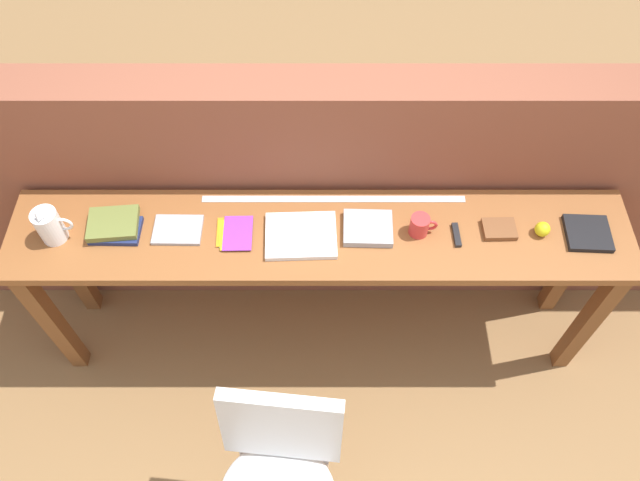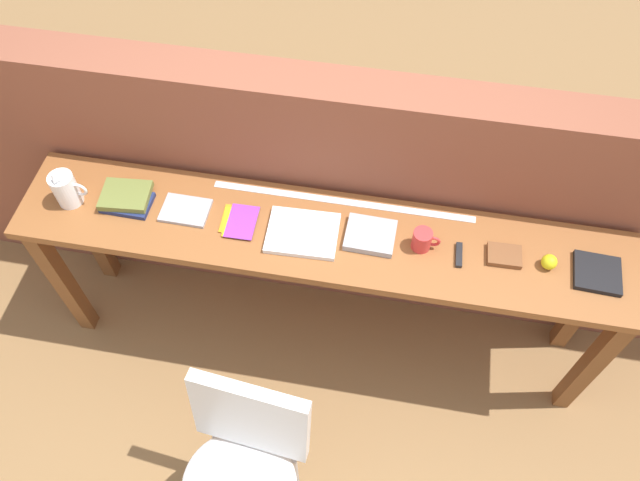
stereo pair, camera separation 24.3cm
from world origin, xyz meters
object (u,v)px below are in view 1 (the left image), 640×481
object	(u,v)px
book_open_centre	(301,236)
multitool_folded	(456,235)
chair_white_moulded	(280,473)
book_repair_rightmost	(588,233)
mug	(420,225)
leather_journal_brown	(499,229)
pitcher_white	(50,226)
pamphlet_pile_colourful	(234,233)
sports_ball_small	(542,229)
magazine_cycling	(178,230)
book_stack_leftmost	(114,227)

from	to	relation	value
book_open_centre	multitool_folded	distance (m)	0.62
chair_white_moulded	book_repair_rightmost	bearing A→B (deg)	34.32
mug	book_repair_rightmost	distance (m)	0.67
multitool_folded	leather_journal_brown	bearing A→B (deg)	8.36
pitcher_white	book_open_centre	size ratio (longest dim) A/B	0.66
pamphlet_pile_colourful	pitcher_white	bearing A→B (deg)	-178.82
leather_journal_brown	mug	bearing A→B (deg)	179.59
pitcher_white	sports_ball_small	size ratio (longest dim) A/B	3.05
pamphlet_pile_colourful	book_repair_rightmost	world-z (taller)	book_repair_rightmost
magazine_cycling	book_repair_rightmost	bearing A→B (deg)	0.09
chair_white_moulded	multitool_folded	xyz separation A→B (m)	(0.69, 0.82, 0.36)
leather_journal_brown	sports_ball_small	bearing A→B (deg)	-5.83
mug	magazine_cycling	bearing A→B (deg)	179.70
pitcher_white	book_repair_rightmost	xyz separation A→B (m)	(2.10, 0.01, -0.07)
pitcher_white	sports_ball_small	bearing A→B (deg)	0.49
magazine_cycling	chair_white_moulded	bearing A→B (deg)	-63.15
book_stack_leftmost	book_repair_rightmost	world-z (taller)	book_stack_leftmost
book_open_centre	multitool_folded	size ratio (longest dim) A/B	2.54
chair_white_moulded	pamphlet_pile_colourful	bearing A→B (deg)	102.76
magazine_cycling	leather_journal_brown	bearing A→B (deg)	0.76
book_stack_leftmost	pamphlet_pile_colourful	bearing A→B (deg)	-2.37
multitool_folded	book_repair_rightmost	bearing A→B (deg)	0.69
multitool_folded	chair_white_moulded	bearing A→B (deg)	-130.10
magazine_cycling	sports_ball_small	size ratio (longest dim) A/B	3.20
book_stack_leftmost	multitool_folded	bearing A→B (deg)	-1.28
magazine_cycling	multitool_folded	world-z (taller)	same
mug	multitool_folded	bearing A→B (deg)	-7.75
magazine_cycling	pamphlet_pile_colourful	distance (m)	0.23
pamphlet_pile_colourful	mug	world-z (taller)	mug
book_stack_leftmost	chair_white_moulded	bearing A→B (deg)	-52.03
magazine_cycling	pitcher_white	bearing A→B (deg)	-175.79
book_stack_leftmost	book_open_centre	distance (m)	0.74
magazine_cycling	book_repair_rightmost	distance (m)	1.63
book_open_centre	multitool_folded	xyz separation A→B (m)	(0.62, 0.01, -0.00)
magazine_cycling	mug	size ratio (longest dim) A/B	1.75
book_open_centre	mug	xyz separation A→B (m)	(0.47, 0.03, 0.03)
chair_white_moulded	sports_ball_small	xyz separation A→B (m)	(1.03, 0.83, 0.38)
chair_white_moulded	magazine_cycling	world-z (taller)	magazine_cycling
pamphlet_pile_colourful	book_open_centre	size ratio (longest dim) A/B	0.60
sports_ball_small	book_repair_rightmost	size ratio (longest dim) A/B	0.35
book_stack_leftmost	book_repair_rightmost	size ratio (longest dim) A/B	1.21
multitool_folded	leather_journal_brown	distance (m)	0.17
book_stack_leftmost	leather_journal_brown	bearing A→B (deg)	-0.18
pitcher_white	book_repair_rightmost	bearing A→B (deg)	0.28
chair_white_moulded	magazine_cycling	xyz separation A→B (m)	(-0.41, 0.85, 0.36)
book_open_centre	book_repair_rightmost	world-z (taller)	same
pamphlet_pile_colourful	multitool_folded	distance (m)	0.88
book_open_centre	mug	distance (m)	0.47
chair_white_moulded	pamphlet_pile_colourful	xyz separation A→B (m)	(-0.19, 0.83, 0.36)
sports_ball_small	pitcher_white	bearing A→B (deg)	-179.51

